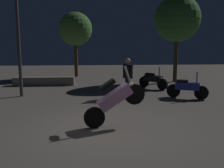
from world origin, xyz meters
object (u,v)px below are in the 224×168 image
motorcycle_black_parked_left (153,80)px  streetlamp_near (17,21)px  person_rider_beside (128,74)px  motorcycle_blue_parked_right (187,88)px  motorcycle_pink_foreground (114,99)px

motorcycle_black_parked_left → streetlamp_near: bearing=-119.0°
motorcycle_black_parked_left → person_rider_beside: (-1.53, -1.89, 0.53)m
motorcycle_blue_parked_right → streetlamp_near: bearing=-161.4°
motorcycle_black_parked_left → person_rider_beside: size_ratio=0.79×
person_rider_beside → streetlamp_near: streetlamp_near is taller
motorcycle_black_parked_left → motorcycle_blue_parked_right: size_ratio=0.84×
motorcycle_pink_foreground → motorcycle_black_parked_left: (2.38, 5.62, -0.31)m
motorcycle_blue_parked_right → person_rider_beside: bearing=-164.5°
motorcycle_pink_foreground → motorcycle_blue_parked_right: 4.63m
motorcycle_black_parked_left → streetlamp_near: size_ratio=0.26×
motorcycle_pink_foreground → person_rider_beside: bearing=68.4°
motorcycle_blue_parked_right → motorcycle_pink_foreground: bearing=-108.6°
streetlamp_near → motorcycle_pink_foreground: bearing=-49.0°
motorcycle_pink_foreground → streetlamp_near: streetlamp_near is taller
motorcycle_blue_parked_right → streetlamp_near: streetlamp_near is taller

